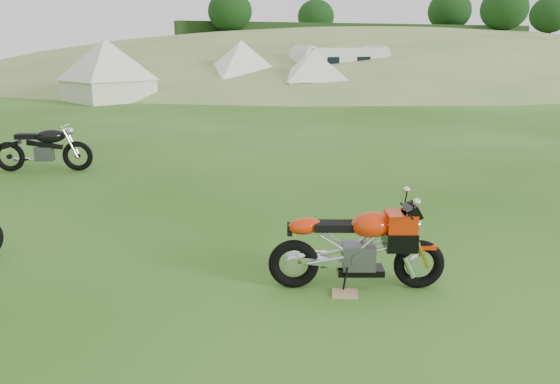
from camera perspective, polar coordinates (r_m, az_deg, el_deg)
name	(u,v)px	position (r m, az deg, el deg)	size (l,w,h in m)	color
ground	(300,253)	(6.70, 2.09, -6.37)	(120.00, 120.00, 0.00)	#24470F
hillside	(370,72)	(52.89, 9.37, 12.31)	(80.00, 64.00, 8.00)	olive
hedgerow	(370,72)	(52.89, 9.37, 12.31)	(36.00, 1.20, 8.60)	black
sport_motorcycle	(357,240)	(5.66, 8.07, -5.04)	(1.73, 0.43, 1.04)	red
plywood_board	(345,293)	(5.68, 6.79, -10.48)	(0.26, 0.21, 0.02)	tan
vintage_moto_c	(43,147)	(11.84, -23.55, 4.33)	(1.87, 0.43, 0.98)	black
tent_left	(107,70)	(25.90, -17.62, 12.01)	(3.10, 3.10, 2.69)	white
tent_mid	(242,68)	(27.68, -4.02, 12.77)	(3.05, 3.05, 2.64)	white
tent_right	(313,73)	(26.05, 3.48, 12.34)	(2.74, 2.74, 2.37)	white
caravan	(340,70)	(28.85, 6.28, 12.53)	(5.02, 2.24, 2.35)	silver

